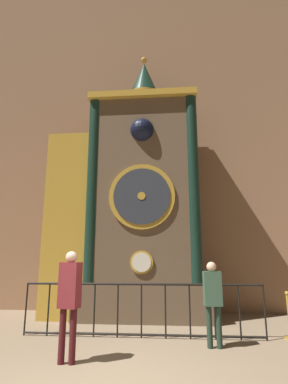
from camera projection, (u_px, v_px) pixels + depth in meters
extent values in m
cube|color=#936B4C|center=(141.00, 110.00, 11.13)|extent=(24.00, 0.30, 14.12)
cube|color=brown|center=(144.00, 300.00, 8.52)|extent=(3.81, 1.61, 1.01)
cube|color=brown|center=(144.00, 187.00, 9.22)|extent=(3.05, 1.40, 5.62)
cube|color=gold|center=(144.00, 105.00, 9.70)|extent=(3.30, 1.54, 0.20)
cylinder|color=gold|center=(142.00, 262.00, 8.03)|extent=(0.62, 0.05, 0.62)
cylinder|color=silver|center=(142.00, 262.00, 8.00)|extent=(0.51, 0.03, 0.51)
cylinder|color=gold|center=(142.00, 196.00, 8.42)|extent=(1.87, 0.07, 1.87)
cylinder|color=#2D333D|center=(142.00, 196.00, 8.37)|extent=(1.61, 0.04, 1.61)
cylinder|color=gold|center=(142.00, 196.00, 8.36)|extent=(0.22, 0.03, 0.22)
cube|color=#3A2D21|center=(143.00, 136.00, 9.36)|extent=(0.89, 0.42, 0.89)
sphere|color=black|center=(142.00, 131.00, 8.94)|extent=(0.71, 0.71, 0.71)
cylinder|color=#142D23|center=(93.00, 183.00, 8.77)|extent=(0.35, 0.35, 5.62)
cylinder|color=#142D23|center=(193.00, 181.00, 8.52)|extent=(0.35, 0.35, 5.62)
cylinder|color=gold|center=(144.00, 99.00, 9.85)|extent=(1.00, 1.00, 0.30)
cone|color=#163227|center=(144.00, 79.00, 10.01)|extent=(0.95, 0.95, 1.19)
sphere|color=gold|center=(144.00, 60.00, 10.17)|extent=(0.20, 0.20, 0.20)
cube|color=brown|center=(72.00, 224.00, 9.22)|extent=(1.29, 1.19, 5.42)
cube|color=gold|center=(66.00, 221.00, 8.63)|extent=(1.36, 0.06, 5.42)
cylinder|color=black|center=(26.00, 308.00, 6.76)|extent=(0.04, 0.04, 1.13)
cylinder|color=black|center=(48.00, 309.00, 6.72)|extent=(0.04, 0.04, 1.13)
cylinder|color=black|center=(71.00, 309.00, 6.67)|extent=(0.04, 0.04, 1.13)
cylinder|color=black|center=(94.00, 309.00, 6.63)|extent=(0.04, 0.04, 1.13)
cylinder|color=black|center=(118.00, 310.00, 6.59)|extent=(0.04, 0.04, 1.13)
cylinder|color=black|center=(141.00, 310.00, 6.54)|extent=(0.04, 0.04, 1.13)
cylinder|color=black|center=(165.00, 311.00, 6.50)|extent=(0.04, 0.04, 1.13)
cylinder|color=black|center=(190.00, 311.00, 6.45)|extent=(0.04, 0.04, 1.13)
cylinder|color=black|center=(215.00, 311.00, 6.41)|extent=(0.04, 0.04, 1.13)
cylinder|color=black|center=(240.00, 312.00, 6.36)|extent=(0.04, 0.04, 1.13)
cylinder|color=black|center=(265.00, 312.00, 6.32)|extent=(0.04, 0.04, 1.13)
cylinder|color=black|center=(141.00, 284.00, 6.66)|extent=(5.25, 0.05, 0.05)
cylinder|color=black|center=(141.00, 335.00, 6.43)|extent=(5.25, 0.04, 0.04)
cylinder|color=#461518|center=(62.00, 336.00, 4.95)|extent=(0.11, 0.11, 0.86)
cylinder|color=#461518|center=(73.00, 336.00, 4.93)|extent=(0.11, 0.11, 0.86)
cube|color=maroon|center=(70.00, 285.00, 5.11)|extent=(0.38, 0.29, 0.75)
sphere|color=beige|center=(71.00, 257.00, 5.21)|extent=(0.20, 0.20, 0.20)
cylinder|color=#213427|center=(209.00, 327.00, 5.78)|extent=(0.11, 0.11, 0.77)
cylinder|color=#213427|center=(219.00, 327.00, 5.76)|extent=(0.11, 0.11, 0.77)
cube|color=#385642|center=(212.00, 288.00, 5.92)|extent=(0.35, 0.24, 0.65)
sphere|color=beige|center=(211.00, 267.00, 6.01)|extent=(0.20, 0.20, 0.20)
sphere|color=#B28E33|center=(287.00, 293.00, 6.55)|extent=(0.09, 0.09, 0.09)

